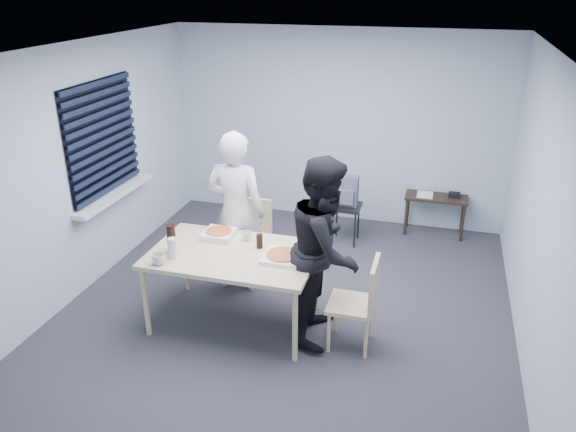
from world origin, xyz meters
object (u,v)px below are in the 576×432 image
(chair_far, at_px, (251,232))
(person_white, at_px, (236,213))
(mug_b, at_px, (247,236))
(backpack, at_px, (347,192))
(person_black, at_px, (325,250))
(mug_a, at_px, (159,259))
(chair_right, at_px, (361,298))
(stool, at_px, (346,213))
(dining_table, at_px, (233,258))
(soda_bottle, at_px, (172,239))
(side_table, at_px, (436,202))

(chair_far, bearing_deg, person_white, -98.32)
(person_white, height_order, mug_b, person_white)
(chair_far, relative_size, backpack, 2.31)
(person_black, distance_m, mug_a, 1.52)
(person_white, relative_size, mug_b, 17.70)
(backpack, distance_m, mug_a, 2.80)
(chair_right, distance_m, backpack, 2.23)
(backpack, bearing_deg, mug_b, -118.12)
(person_black, xyz_separation_m, backpack, (-0.16, 2.02, -0.19))
(chair_far, relative_size, mug_b, 8.90)
(chair_far, relative_size, stool, 1.75)
(dining_table, height_order, backpack, backpack)
(stool, bearing_deg, mug_b, -110.69)
(person_white, xyz_separation_m, soda_bottle, (-0.35, -0.80, 0.02))
(person_white, distance_m, stool, 1.78)
(chair_right, bearing_deg, mug_a, -169.60)
(chair_far, xyz_separation_m, chair_right, (1.42, -1.06, 0.00))
(stool, bearing_deg, side_table, 27.28)
(chair_right, bearing_deg, stool, 103.74)
(dining_table, relative_size, chair_far, 1.77)
(chair_right, bearing_deg, person_white, 153.46)
(backpack, bearing_deg, stool, 82.70)
(person_black, distance_m, stool, 2.09)
(person_white, distance_m, person_black, 1.24)
(side_table, height_order, soda_bottle, soda_bottle)
(person_black, relative_size, mug_b, 17.70)
(chair_far, xyz_separation_m, side_table, (1.98, 1.67, -0.06))
(person_black, xyz_separation_m, mug_a, (-1.44, -0.47, -0.07))
(stool, xyz_separation_m, soda_bottle, (-1.28, -2.24, 0.50))
(mug_a, relative_size, mug_b, 1.23)
(person_black, bearing_deg, side_table, -19.80)
(dining_table, relative_size, backpack, 4.10)
(chair_far, height_order, chair_right, same)
(person_black, bearing_deg, person_white, 61.38)
(dining_table, relative_size, person_white, 0.89)
(person_white, distance_m, mug_a, 1.12)
(mug_a, bearing_deg, chair_far, 73.88)
(chair_far, xyz_separation_m, backpack, (0.89, 1.10, 0.18))
(side_table, distance_m, soda_bottle, 3.70)
(side_table, height_order, stool, side_table)
(person_black, distance_m, side_table, 2.79)
(mug_b, xyz_separation_m, soda_bottle, (-0.60, -0.43, 0.09))
(person_black, distance_m, soda_bottle, 1.45)
(chair_far, height_order, backpack, backpack)
(person_black, relative_size, backpack, 4.60)
(chair_right, xyz_separation_m, person_black, (-0.37, 0.14, 0.37))
(mug_a, bearing_deg, soda_bottle, 88.37)
(side_table, bearing_deg, dining_table, -124.20)
(chair_right, height_order, mug_a, chair_right)
(stool, bearing_deg, backpack, -90.00)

